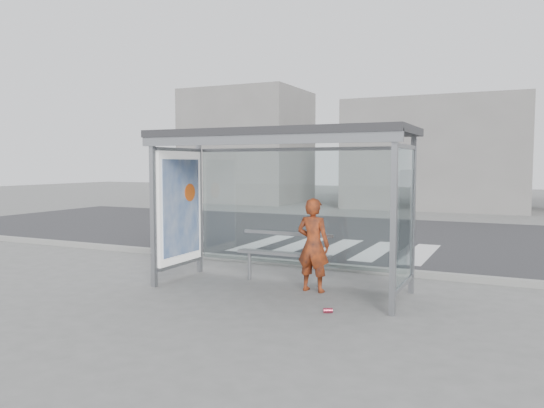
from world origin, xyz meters
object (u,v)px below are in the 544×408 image
at_px(person, 313,245).
at_px(bench, 284,253).
at_px(soda_can, 328,310).
at_px(bus_shelter, 261,169).

xyz_separation_m(person, bench, (-0.67, 0.36, -0.24)).
distance_m(bench, soda_can, 2.01).
xyz_separation_m(person, soda_can, (0.63, -1.10, -0.73)).
height_order(bus_shelter, person, bus_shelter).
xyz_separation_m(bus_shelter, soda_can, (1.54, -1.02, -1.95)).
xyz_separation_m(bench, soda_can, (1.31, -1.45, -0.49)).
bearing_deg(bus_shelter, bench, 62.21).
relative_size(bench, soda_can, 13.17).
height_order(bus_shelter, bench, bus_shelter).
xyz_separation_m(bus_shelter, person, (0.90, 0.08, -1.22)).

